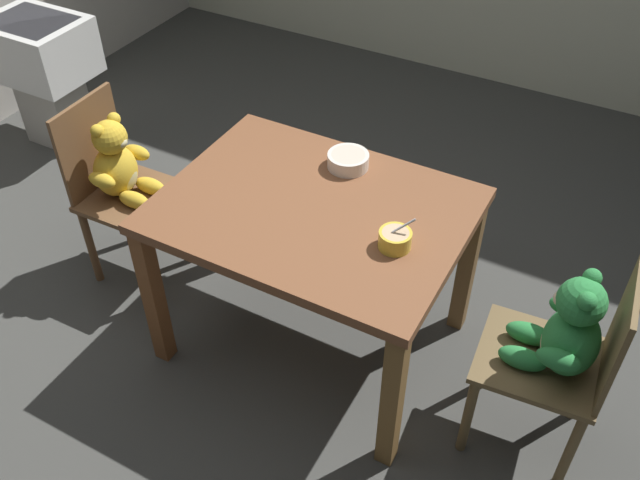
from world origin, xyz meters
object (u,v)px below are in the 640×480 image
object	(u,v)px
teddy_chair_near_right	(564,342)
porridge_bowl_yellow_near_right	(395,239)
sink_basin	(43,64)
teddy_chair_near_left	(120,174)
porridge_bowl_white_far_center	(348,160)
dining_table	(314,228)

from	to	relation	value
teddy_chair_near_right	porridge_bowl_yellow_near_right	size ratio (longest dim) A/B	7.12
porridge_bowl_yellow_near_right	sink_basin	world-z (taller)	porridge_bowl_yellow_near_right
teddy_chair_near_left	sink_basin	size ratio (longest dim) A/B	1.17
teddy_chair_near_left	porridge_bowl_yellow_near_right	bearing A→B (deg)	-4.20
porridge_bowl_white_far_center	porridge_bowl_yellow_near_right	distance (m)	0.48
porridge_bowl_white_far_center	sink_basin	world-z (taller)	porridge_bowl_white_far_center
teddy_chair_near_right	sink_basin	size ratio (longest dim) A/B	1.16
dining_table	sink_basin	world-z (taller)	sink_basin
sink_basin	dining_table	bearing A→B (deg)	-17.49
teddy_chair_near_right	sink_basin	xyz separation A→B (m)	(-2.99, 0.68, -0.07)
teddy_chair_near_left	teddy_chair_near_right	world-z (taller)	teddy_chair_near_left
teddy_chair_near_left	sink_basin	bearing A→B (deg)	148.60
porridge_bowl_yellow_near_right	sink_basin	xyz separation A→B (m)	(-2.39, 0.71, -0.28)
teddy_chair_near_left	sink_basin	xyz separation A→B (m)	(-1.11, 0.64, -0.05)
porridge_bowl_white_far_center	sink_basin	bearing A→B (deg)	169.74
teddy_chair_near_left	sink_basin	world-z (taller)	teddy_chair_near_left
porridge_bowl_yellow_near_right	sink_basin	bearing A→B (deg)	163.56
teddy_chair_near_left	porridge_bowl_yellow_near_right	xyz separation A→B (m)	(1.29, -0.06, 0.22)
teddy_chair_near_left	teddy_chair_near_right	xyz separation A→B (m)	(1.89, -0.04, 0.01)
porridge_bowl_yellow_near_right	sink_basin	size ratio (longest dim) A/B	0.16
teddy_chair_near_right	porridge_bowl_yellow_near_right	world-z (taller)	teddy_chair_near_right
dining_table	porridge_bowl_yellow_near_right	distance (m)	0.37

